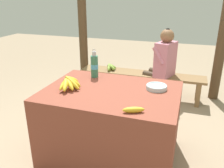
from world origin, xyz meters
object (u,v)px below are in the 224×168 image
at_px(banana_bunch_ripe, 70,82).
at_px(wooden_bench, 141,76).
at_px(serving_bowl, 157,87).
at_px(support_post_near, 82,17).
at_px(seated_vendor, 162,60).
at_px(water_bottle, 94,66).
at_px(loose_banana_front, 133,110).
at_px(banana_bunch_green, 111,66).

bearing_deg(banana_bunch_ripe, wooden_bench, 78.29).
relative_size(serving_bowl, support_post_near, 0.08).
distance_m(banana_bunch_ripe, seated_vendor, 1.73).
relative_size(water_bottle, wooden_bench, 0.16).
height_order(serving_bowl, wooden_bench, serving_bowl).
relative_size(wooden_bench, seated_vendor, 1.77).
distance_m(water_bottle, wooden_bench, 1.35).
height_order(water_bottle, loose_banana_front, water_bottle).
relative_size(seated_vendor, support_post_near, 0.47).
bearing_deg(wooden_bench, loose_banana_front, -80.19).
xyz_separation_m(seated_vendor, support_post_near, (-1.39, 0.30, 0.54)).
bearing_deg(banana_bunch_green, seated_vendor, -0.74).
height_order(wooden_bench, banana_bunch_green, banana_bunch_green).
bearing_deg(seated_vendor, serving_bowl, 113.93).
relative_size(water_bottle, support_post_near, 0.13).
bearing_deg(wooden_bench, water_bottle, -101.28).
relative_size(banana_bunch_ripe, serving_bowl, 1.55).
xyz_separation_m(wooden_bench, support_post_near, (-1.08, 0.28, 0.82)).
bearing_deg(support_post_near, banana_bunch_green, -26.20).
bearing_deg(support_post_near, seated_vendor, -12.26).
bearing_deg(wooden_bench, banana_bunch_green, -179.09).
xyz_separation_m(water_bottle, loose_banana_front, (0.57, -0.64, -0.10)).
distance_m(banana_bunch_ripe, loose_banana_front, 0.71).
bearing_deg(wooden_bench, banana_bunch_ripe, -101.71).
bearing_deg(loose_banana_front, wooden_bench, 99.81).
bearing_deg(loose_banana_front, serving_bowl, 79.78).
relative_size(water_bottle, seated_vendor, 0.28).
height_order(banana_bunch_ripe, loose_banana_front, banana_bunch_ripe).
xyz_separation_m(loose_banana_front, seated_vendor, (-0.02, 1.86, -0.12)).
bearing_deg(banana_bunch_ripe, loose_banana_front, -22.07).
relative_size(banana_bunch_ripe, support_post_near, 0.13).
bearing_deg(loose_banana_front, seated_vendor, 90.59).
relative_size(serving_bowl, banana_bunch_green, 0.70).
relative_size(seated_vendor, banana_bunch_green, 4.00).
bearing_deg(wooden_bench, support_post_near, 165.32).
xyz_separation_m(water_bottle, support_post_near, (-0.84, 1.52, 0.32)).
bearing_deg(support_post_near, wooden_bench, -14.68).
xyz_separation_m(water_bottle, wooden_bench, (0.25, 1.24, -0.49)).
bearing_deg(serving_bowl, banana_bunch_green, 123.64).
relative_size(banana_bunch_ripe, seated_vendor, 0.27).
bearing_deg(banana_bunch_green, loose_banana_front, -66.44).
bearing_deg(wooden_bench, seated_vendor, -3.39).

